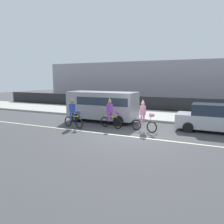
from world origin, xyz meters
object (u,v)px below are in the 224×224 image
parade_cyclist_pink (144,118)px  parked_van_grey (103,104)px  parade_cyclist_purple (111,115)px  parked_car_silver (212,119)px  parade_cyclist_cobalt (73,115)px

parade_cyclist_pink → parked_van_grey: size_ratio=0.38×
parked_van_grey → parade_cyclist_purple: bearing=-50.3°
parade_cyclist_purple → parked_car_silver: bearing=15.8°
parade_cyclist_purple → parade_cyclist_pink: same height
parade_cyclist_cobalt → parade_cyclist_purple: bearing=21.4°
parade_cyclist_pink → parked_van_grey: bearing=154.1°
parade_cyclist_cobalt → parade_cyclist_pink: bearing=10.6°
parade_cyclist_pink → parked_van_grey: (-3.60, 1.75, 0.44)m
parked_car_silver → parade_cyclist_purple: bearing=-164.2°
parade_cyclist_pink → parked_van_grey: parked_van_grey is taller
parade_cyclist_cobalt → parade_cyclist_pink: same height
parade_cyclist_cobalt → parade_cyclist_pink: (4.45, 0.83, 0.00)m
parade_cyclist_cobalt → parade_cyclist_purple: (2.26, 0.89, 0.00)m
parked_van_grey → parked_car_silver: (7.25, -0.04, -0.50)m
parade_cyclist_pink → parked_car_silver: size_ratio=0.47×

